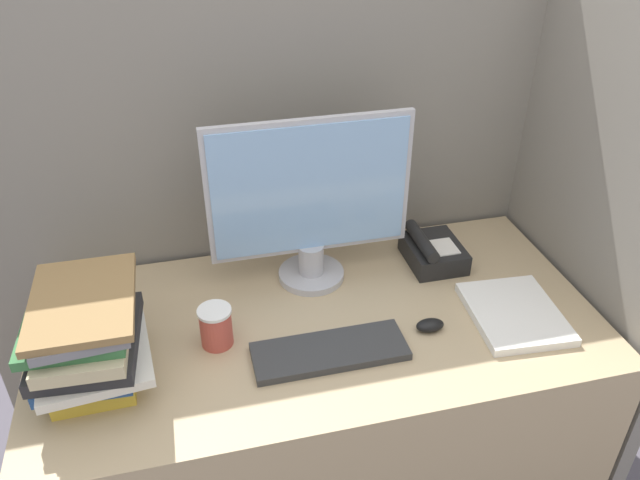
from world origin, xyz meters
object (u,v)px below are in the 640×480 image
Objects in this scene: monitor at (310,204)px; coffee_cup at (216,326)px; keyboard at (330,351)px; mouse at (430,325)px; book_stack at (87,338)px; desk_telephone at (432,251)px.

monitor reaches higher than coffee_cup.
keyboard is 0.27m from mouse.
keyboard is 0.28m from coffee_cup.
book_stack is 0.95m from desk_telephone.
keyboard is 0.55m from book_stack.
monitor is 5.19× the size of coffee_cup.
mouse is at bearing 5.72° from keyboard.
monitor is 2.96× the size of desk_telephone.
mouse is 0.69× the size of coffee_cup.
mouse is at bearing -2.12° from book_stack.
coffee_cup reaches higher than mouse.
monitor is 0.63m from book_stack.
coffee_cup is 0.29m from book_stack.
monitor is at bearing 24.77° from book_stack.
keyboard is 1.15× the size of book_stack.
monitor reaches higher than book_stack.
monitor reaches higher than keyboard.
book_stack reaches higher than mouse.
monitor reaches higher than mouse.
coffee_cup is (-0.52, 0.08, 0.04)m from mouse.
desk_telephone reaches higher than keyboard.
book_stack is at bearing 174.00° from keyboard.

